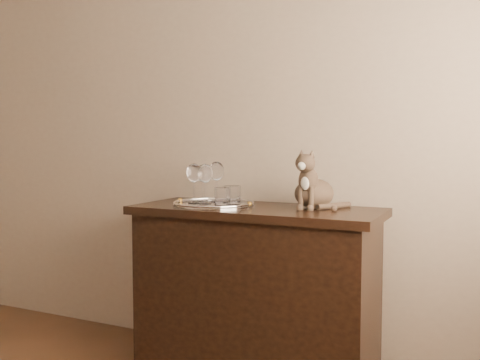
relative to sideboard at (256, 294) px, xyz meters
The scene contains 10 objects.
wall_back 1.15m from the sideboard, 152.68° to the left, with size 4.00×0.10×2.70m, color tan.
sideboard is the anchor object (origin of this frame).
tray 0.48m from the sideboard, behind, with size 0.40×0.40×0.01m, color silver.
wine_glass_a 0.62m from the sideboard, behind, with size 0.07×0.07×0.19m, color white, non-canonical shape.
wine_glass_b 0.60m from the sideboard, 163.74° to the left, with size 0.08×0.08×0.21m, color white, non-canonical shape.
wine_glass_c 0.62m from the sideboard, behind, with size 0.08×0.08×0.20m, color silver, non-canonical shape.
wine_glass_d 0.59m from the sideboard, behind, with size 0.08×0.08×0.20m, color silver, non-canonical shape.
tumbler_a 0.50m from the sideboard, 151.53° to the right, with size 0.08×0.08×0.09m, color silver.
tumbler_c 0.49m from the sideboard, behind, with size 0.08×0.08×0.09m, color silver.
cat 0.63m from the sideboard, 17.96° to the left, with size 0.28×0.26×0.28m, color #4E402E, non-canonical shape.
Camera 1 is at (1.63, -0.40, 1.16)m, focal length 40.00 mm.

